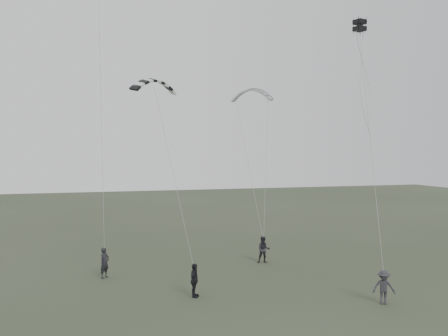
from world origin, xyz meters
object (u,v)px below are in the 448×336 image
object	(u,v)px
flyer_left	(105,263)
kite_pale_large	(252,90)
kite_striped	(154,80)
flyer_far	(384,287)
flyer_center	(194,280)
kite_box	(360,25)
flyer_right	(264,250)

from	to	relation	value
flyer_left	kite_pale_large	bearing A→B (deg)	-13.39
kite_striped	flyer_far	bearing A→B (deg)	-61.16
flyer_far	kite_pale_large	bearing A→B (deg)	117.75
flyer_center	kite_pale_large	xyz separation A→B (m)	(8.20, 13.77, 12.77)
kite_striped	kite_box	world-z (taller)	kite_box
flyer_right	kite_box	xyz separation A→B (m)	(5.02, -4.27, 15.41)
flyer_left	flyer_center	xyz separation A→B (m)	(4.78, -5.23, -0.04)
flyer_right	kite_box	size ratio (longest dim) A/B	2.69
flyer_right	kite_pale_large	size ratio (longest dim) A/B	0.51
flyer_right	flyer_center	world-z (taller)	flyer_right
flyer_right	kite_box	bearing A→B (deg)	-22.62
flyer_left	flyer_right	world-z (taller)	flyer_left
kite_pale_large	kite_box	size ratio (longest dim) A/B	5.23
flyer_right	flyer_center	size ratio (longest dim) A/B	1.03
kite_pale_large	flyer_right	bearing A→B (deg)	-67.10
kite_pale_large	kite_box	distance (m)	12.73
kite_box	flyer_far	bearing A→B (deg)	-123.74
flyer_left	flyer_center	world-z (taller)	flyer_left
kite_pale_large	kite_box	world-z (taller)	kite_box
flyer_left	flyer_far	size ratio (longest dim) A/B	1.07
flyer_right	kite_pale_large	bearing A→B (deg)	94.90
flyer_center	kite_striped	bearing A→B (deg)	46.56
flyer_right	flyer_center	bearing A→B (deg)	-119.10
flyer_left	kite_striped	bearing A→B (deg)	-61.63
flyer_far	flyer_left	bearing A→B (deg)	171.14
flyer_right	flyer_far	size ratio (longest dim) A/B	1.07
flyer_left	flyer_far	world-z (taller)	flyer_left
flyer_right	kite_pale_large	xyz separation A→B (m)	(1.77, 7.74, 12.74)
kite_box	kite_pale_large	bearing A→B (deg)	91.02
flyer_right	kite_striped	world-z (taller)	kite_striped
flyer_left	kite_pale_large	world-z (taller)	kite_pale_large
flyer_far	kite_striped	xyz separation A→B (m)	(-11.08, 8.26, 11.73)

